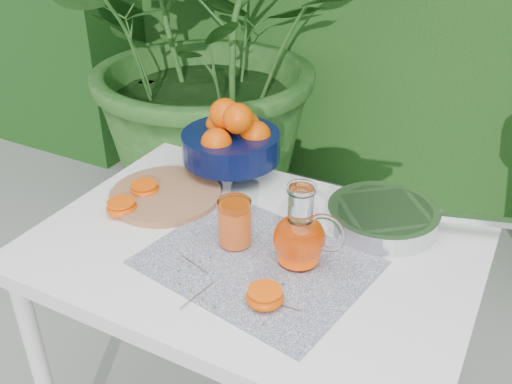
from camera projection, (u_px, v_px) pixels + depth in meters
The scene contains 10 objects.
potted_plant_left at pixel (216, 36), 2.50m from camera, with size 1.69×1.69×1.69m, color #1C501B.
white_table at pixel (252, 272), 1.36m from camera, with size 1.00×0.70×0.75m.
placemat at pixel (257, 262), 1.25m from camera, with size 0.47×0.36×0.00m, color #0C1247.
cutting_board at pixel (166, 195), 1.49m from camera, with size 0.29×0.29×0.02m, color #A16A49.
fruit_bowl at pixel (232, 140), 1.57m from camera, with size 0.30×0.30×0.22m.
juice_pitcher at pixel (300, 236), 1.22m from camera, with size 0.16×0.12×0.19m.
juice_tumbler at pixel (235, 223), 1.29m from camera, with size 0.08×0.08×0.11m.
saute_pan at pixel (384, 216), 1.37m from camera, with size 0.49×0.33×0.05m.
orange_halves at pixel (170, 226), 1.35m from camera, with size 0.56×0.32×0.04m.
thyme_sprigs at pixel (223, 287), 1.17m from camera, with size 0.31×0.17×0.01m.
Camera 1 is at (0.48, -0.97, 1.52)m, focal length 40.00 mm.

